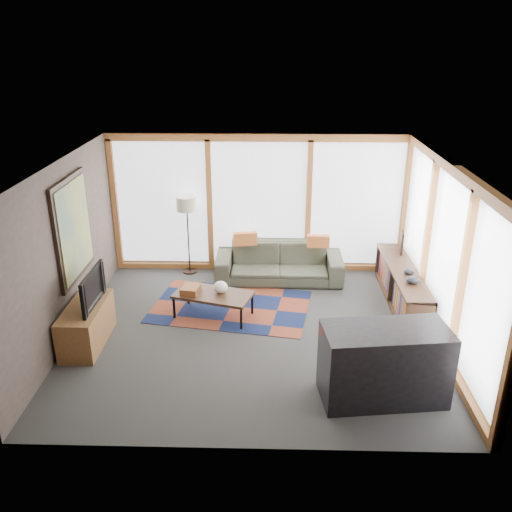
{
  "coord_description": "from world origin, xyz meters",
  "views": [
    {
      "loc": [
        0.21,
        -7.19,
        4.23
      ],
      "look_at": [
        0.0,
        0.4,
        1.1
      ],
      "focal_mm": 38.0,
      "sensor_mm": 36.0,
      "label": 1
    }
  ],
  "objects_px": {
    "coffee_table": "(213,305)",
    "bar_counter": "(384,364)",
    "floor_lamp": "(188,235)",
    "bookshelf": "(402,286)",
    "television": "(87,288)",
    "sofa": "(279,263)",
    "tv_console": "(87,325)"
  },
  "relations": [
    {
      "from": "sofa",
      "to": "floor_lamp",
      "type": "bearing_deg",
      "value": 170.92
    },
    {
      "from": "bookshelf",
      "to": "television",
      "type": "distance_m",
      "value": 5.05
    },
    {
      "from": "sofa",
      "to": "bar_counter",
      "type": "bearing_deg",
      "value": -69.94
    },
    {
      "from": "bookshelf",
      "to": "television",
      "type": "xyz_separation_m",
      "value": [
        -4.83,
        -1.37,
        0.56
      ]
    },
    {
      "from": "coffee_table",
      "to": "television",
      "type": "relative_size",
      "value": 1.32
    },
    {
      "from": "coffee_table",
      "to": "bar_counter",
      "type": "height_order",
      "value": "bar_counter"
    },
    {
      "from": "floor_lamp",
      "to": "bar_counter",
      "type": "distance_m",
      "value": 4.78
    },
    {
      "from": "sofa",
      "to": "coffee_table",
      "type": "distance_m",
      "value": 1.8
    },
    {
      "from": "coffee_table",
      "to": "television",
      "type": "distance_m",
      "value": 2.01
    },
    {
      "from": "bookshelf",
      "to": "tv_console",
      "type": "bearing_deg",
      "value": -163.79
    },
    {
      "from": "coffee_table",
      "to": "tv_console",
      "type": "bearing_deg",
      "value": -153.81
    },
    {
      "from": "bar_counter",
      "to": "coffee_table",
      "type": "bearing_deg",
      "value": 131.64
    },
    {
      "from": "television",
      "to": "bar_counter",
      "type": "relative_size",
      "value": 0.61
    },
    {
      "from": "tv_console",
      "to": "bar_counter",
      "type": "relative_size",
      "value": 0.79
    },
    {
      "from": "bar_counter",
      "to": "floor_lamp",
      "type": "bearing_deg",
      "value": 121.01
    },
    {
      "from": "television",
      "to": "bar_counter",
      "type": "bearing_deg",
      "value": -105.76
    },
    {
      "from": "television",
      "to": "bookshelf",
      "type": "bearing_deg",
      "value": -73.1
    },
    {
      "from": "television",
      "to": "tv_console",
      "type": "bearing_deg",
      "value": 134.99
    },
    {
      "from": "television",
      "to": "floor_lamp",
      "type": "bearing_deg",
      "value": -21.96
    },
    {
      "from": "floor_lamp",
      "to": "television",
      "type": "relative_size",
      "value": 1.63
    },
    {
      "from": "sofa",
      "to": "bar_counter",
      "type": "height_order",
      "value": "bar_counter"
    },
    {
      "from": "sofa",
      "to": "tv_console",
      "type": "xyz_separation_m",
      "value": [
        -2.83,
        -2.31,
        -0.04
      ]
    },
    {
      "from": "coffee_table",
      "to": "bar_counter",
      "type": "bearing_deg",
      "value": -41.37
    },
    {
      "from": "coffee_table",
      "to": "floor_lamp",
      "type": "bearing_deg",
      "value": 110.01
    },
    {
      "from": "floor_lamp",
      "to": "tv_console",
      "type": "height_order",
      "value": "floor_lamp"
    },
    {
      "from": "tv_console",
      "to": "bar_counter",
      "type": "xyz_separation_m",
      "value": [
        4.07,
        -1.17,
        0.18
      ]
    },
    {
      "from": "bookshelf",
      "to": "bar_counter",
      "type": "relative_size",
      "value": 1.61
    },
    {
      "from": "tv_console",
      "to": "television",
      "type": "bearing_deg",
      "value": 43.92
    },
    {
      "from": "sofa",
      "to": "television",
      "type": "relative_size",
      "value": 2.5
    },
    {
      "from": "coffee_table",
      "to": "tv_console",
      "type": "relative_size",
      "value": 1.01
    },
    {
      "from": "sofa",
      "to": "television",
      "type": "xyz_separation_m",
      "value": [
        -2.78,
        -2.26,
        0.53
      ]
    },
    {
      "from": "television",
      "to": "bar_counter",
      "type": "distance_m",
      "value": 4.22
    }
  ]
}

